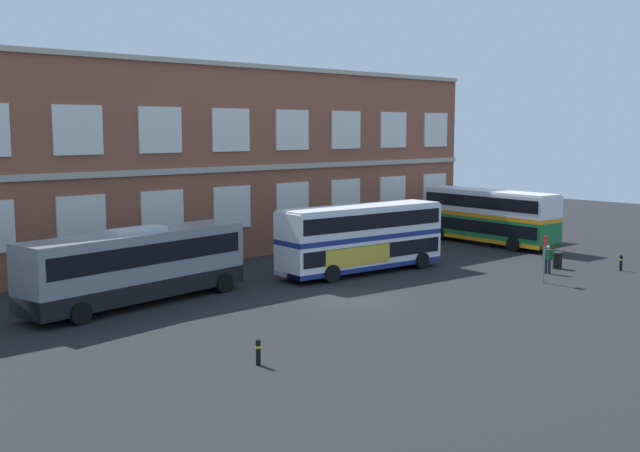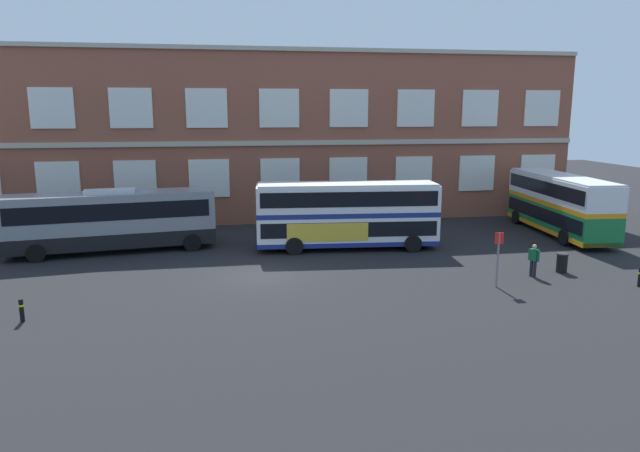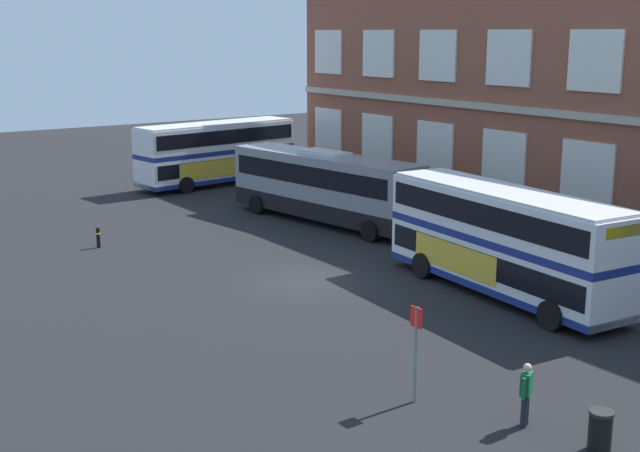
# 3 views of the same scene
# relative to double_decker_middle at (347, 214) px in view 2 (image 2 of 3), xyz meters

# --- Properties ---
(ground_plane) EXTENTS (120.00, 120.00, 0.00)m
(ground_plane) POSITION_rel_double_decker_middle_xyz_m (-5.74, -3.18, -2.15)
(ground_plane) COLOR black
(brick_terminal_building) EXTENTS (46.72, 8.19, 12.87)m
(brick_terminal_building) POSITION_rel_double_decker_middle_xyz_m (-3.16, 12.80, 4.14)
(brick_terminal_building) COLOR brown
(brick_terminal_building) RESTS_ON ground
(double_decker_middle) EXTENTS (11.17, 3.52, 4.07)m
(double_decker_middle) POSITION_rel_double_decker_middle_xyz_m (0.00, 0.00, 0.00)
(double_decker_middle) COLOR silver
(double_decker_middle) RESTS_ON ground
(double_decker_far) EXTENTS (3.51, 11.17, 4.07)m
(double_decker_far) POSITION_rel_double_decker_middle_xyz_m (15.25, 1.59, 0.00)
(double_decker_far) COLOR #197038
(double_decker_far) RESTS_ON ground
(touring_coach) EXTENTS (12.24, 4.25, 3.80)m
(touring_coach) POSITION_rel_double_decker_middle_xyz_m (-14.07, 1.58, -0.24)
(touring_coach) COLOR gray
(touring_coach) RESTS_ON ground
(waiting_passenger) EXTENTS (0.40, 0.61, 1.70)m
(waiting_passenger) POSITION_rel_double_decker_middle_xyz_m (8.08, -7.70, -1.22)
(waiting_passenger) COLOR black
(waiting_passenger) RESTS_ON ground
(bus_stand_flag) EXTENTS (0.44, 0.10, 2.70)m
(bus_stand_flag) POSITION_rel_double_decker_middle_xyz_m (5.40, -9.06, -0.51)
(bus_stand_flag) COLOR slate
(bus_stand_flag) RESTS_ON ground
(station_litter_bin) EXTENTS (0.60, 0.60, 1.03)m
(station_litter_bin) POSITION_rel_double_decker_middle_xyz_m (10.00, -7.22, -1.63)
(station_litter_bin) COLOR black
(station_litter_bin) RESTS_ON ground
(safety_bollard_west) EXTENTS (0.19, 0.19, 0.95)m
(safety_bollard_west) POSITION_rel_double_decker_middle_xyz_m (-15.69, -10.15, -1.66)
(safety_bollard_west) COLOR black
(safety_bollard_west) RESTS_ON ground
(safety_bollard_east) EXTENTS (0.19, 0.19, 0.95)m
(safety_bollard_east) POSITION_rel_double_decker_middle_xyz_m (12.27, -10.20, -1.66)
(safety_bollard_east) COLOR black
(safety_bollard_east) RESTS_ON ground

